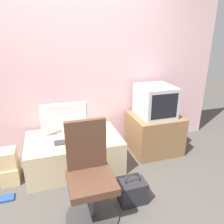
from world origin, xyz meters
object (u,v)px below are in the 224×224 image
object	(u,v)px
keyboard	(68,141)
crt_tv	(155,101)
mouse	(85,138)
handbag	(132,192)
cardboard_box_lower	(11,173)
book	(6,198)
office_chair	(90,180)
main_monitor	(64,119)

from	to	relation	value
keyboard	crt_tv	xyz separation A→B (m)	(1.28, 0.19, 0.35)
mouse	handbag	size ratio (longest dim) A/B	0.15
keyboard	crt_tv	bearing A→B (deg)	8.66
mouse	crt_tv	xyz separation A→B (m)	(1.06, 0.17, 0.34)
cardboard_box_lower	handbag	world-z (taller)	handbag
book	mouse	bearing A→B (deg)	18.36
cardboard_box_lower	handbag	xyz separation A→B (m)	(1.27, -0.76, 0.02)
crt_tv	handbag	bearing A→B (deg)	-127.44
crt_tv	book	world-z (taller)	crt_tv
keyboard	handbag	xyz separation A→B (m)	(0.57, -0.73, -0.31)
cardboard_box_lower	book	bearing A→B (deg)	-94.38
crt_tv	keyboard	bearing A→B (deg)	-171.34
handbag	office_chair	bearing A→B (deg)	-177.63
mouse	book	world-z (taller)	mouse
main_monitor	crt_tv	xyz separation A→B (m)	(1.28, -0.04, 0.14)
main_monitor	mouse	size ratio (longest dim) A/B	11.74
crt_tv	book	size ratio (longest dim) A/B	3.23
main_monitor	handbag	xyz separation A→B (m)	(0.57, -0.97, -0.52)
crt_tv	cardboard_box_lower	bearing A→B (deg)	-175.22
keyboard	office_chair	size ratio (longest dim) A/B	0.35
mouse	cardboard_box_lower	distance (m)	0.99
keyboard	cardboard_box_lower	distance (m)	0.78
cardboard_box_lower	handbag	size ratio (longest dim) A/B	0.75
main_monitor	handbag	size ratio (longest dim) A/B	1.73
mouse	office_chair	world-z (taller)	office_chair
mouse	book	bearing A→B (deg)	-161.64
handbag	book	world-z (taller)	handbag
keyboard	cardboard_box_lower	bearing A→B (deg)	177.68
main_monitor	office_chair	xyz separation A→B (m)	(0.12, -0.99, -0.25)
mouse	office_chair	xyz separation A→B (m)	(-0.10, -0.77, -0.05)
main_monitor	cardboard_box_lower	distance (m)	0.91
cardboard_box_lower	book	distance (m)	0.34
office_chair	book	distance (m)	1.04
keyboard	cardboard_box_lower	size ratio (longest dim) A/B	1.29
cardboard_box_lower	handbag	bearing A→B (deg)	-30.93
book	crt_tv	bearing A→B (deg)	13.68
keyboard	office_chair	distance (m)	0.76
main_monitor	handbag	distance (m)	1.24
mouse	handbag	distance (m)	0.89
keyboard	office_chair	xyz separation A→B (m)	(0.12, -0.75, -0.04)
keyboard	crt_tv	distance (m)	1.34
mouse	office_chair	distance (m)	0.78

